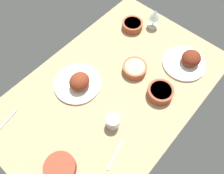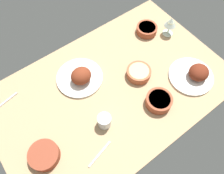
# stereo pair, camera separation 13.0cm
# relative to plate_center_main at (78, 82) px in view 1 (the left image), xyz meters

# --- Properties ---
(dining_table) EXTENTS (1.40, 0.90, 0.04)m
(dining_table) POSITION_rel_plate_center_main_xyz_m (-0.11, 0.16, -0.05)
(dining_table) COLOR tan
(dining_table) RESTS_ON ground
(plate_center_main) EXTENTS (0.28, 0.28, 0.11)m
(plate_center_main) POSITION_rel_plate_center_main_xyz_m (0.00, 0.00, 0.00)
(plate_center_main) COLOR silver
(plate_center_main) RESTS_ON dining_table
(plate_far_side) EXTENTS (0.27, 0.27, 0.10)m
(plate_far_side) POSITION_rel_plate_center_main_xyz_m (-0.56, 0.40, -0.00)
(plate_far_side) COLOR silver
(plate_far_side) RESTS_ON dining_table
(bowl_pasta) EXTENTS (0.15, 0.15, 0.05)m
(bowl_pasta) POSITION_rel_plate_center_main_xyz_m (-0.30, 0.18, -0.01)
(bowl_pasta) COLOR #A35133
(bowl_pasta) RESTS_ON dining_table
(bowl_onions) EXTENTS (0.15, 0.15, 0.06)m
(bowl_onions) POSITION_rel_plate_center_main_xyz_m (-0.27, 0.40, -0.00)
(bowl_onions) COLOR brown
(bowl_onions) RESTS_ON dining_table
(bowl_sauce) EXTENTS (0.15, 0.15, 0.05)m
(bowl_sauce) POSITION_rel_plate_center_main_xyz_m (0.39, 0.27, -0.01)
(bowl_sauce) COLOR brown
(bowl_sauce) RESTS_ON dining_table
(bowl_soup) EXTENTS (0.14, 0.14, 0.05)m
(bowl_soup) POSITION_rel_plate_center_main_xyz_m (-0.57, -0.06, -0.01)
(bowl_soup) COLOR brown
(bowl_soup) RESTS_ON dining_table
(wine_glass) EXTENTS (0.08, 0.08, 0.14)m
(wine_glass) POSITION_rel_plate_center_main_xyz_m (-0.68, 0.04, 0.06)
(wine_glass) COLOR silver
(wine_glass) RESTS_ON dining_table
(water_tumbler) EXTENTS (0.07, 0.07, 0.08)m
(water_tumbler) POSITION_rel_plate_center_main_xyz_m (0.05, 0.31, 0.01)
(water_tumbler) COLOR silver
(water_tumbler) RESTS_ON dining_table
(fork_loose) EXTENTS (0.17, 0.04, 0.01)m
(fork_loose) POSITION_rel_plate_center_main_xyz_m (0.43, -0.13, -0.03)
(fork_loose) COLOR silver
(fork_loose) RESTS_ON dining_table
(spoon_loose) EXTENTS (0.16, 0.05, 0.01)m
(spoon_loose) POSITION_rel_plate_center_main_xyz_m (0.16, 0.43, -0.03)
(spoon_loose) COLOR silver
(spoon_loose) RESTS_ON dining_table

